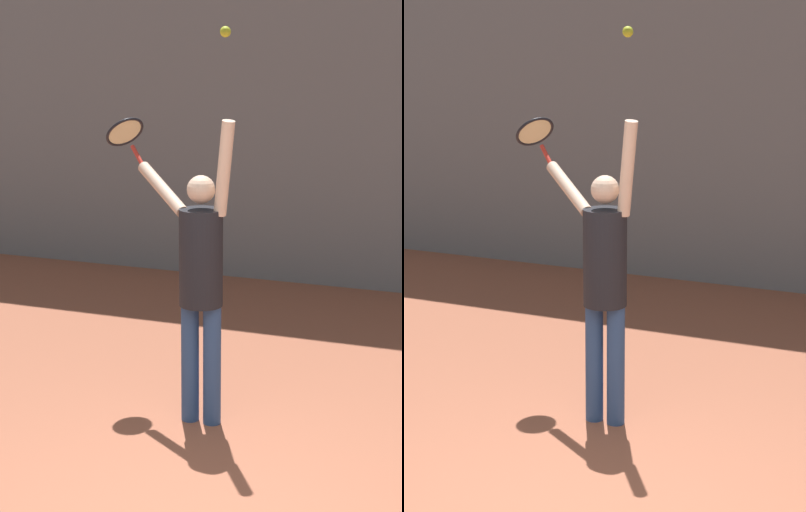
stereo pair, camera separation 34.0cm
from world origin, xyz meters
The scene contains 3 objects.
tennis_player centered at (-0.64, 1.69, 1.12)m, with size 0.95×0.59×2.22m.
tennis_racket centered at (-1.46, 2.21, 2.03)m, with size 0.42×0.39×0.38m.
tennis_ball centered at (-0.41, 1.56, 2.79)m, with size 0.07×0.07×0.07m.
Camera 2 is at (2.00, -4.10, 2.76)m, focal length 65.00 mm.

